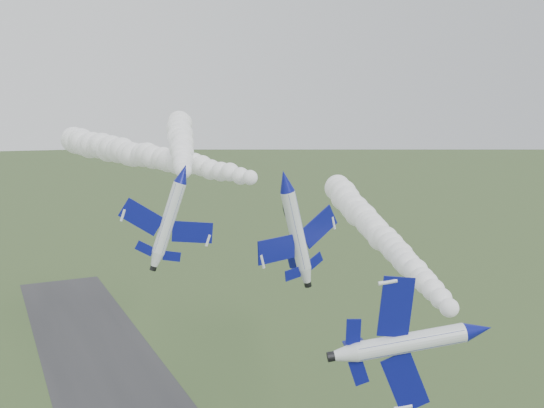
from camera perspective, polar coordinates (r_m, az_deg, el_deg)
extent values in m
cylinder|color=white|center=(53.89, 18.79, -11.17)|extent=(4.94, 9.20, 1.85)
cone|color=navy|center=(49.03, 21.61, -13.27)|extent=(2.58, 2.89, 1.85)
cone|color=white|center=(58.72, 16.56, -9.46)|extent=(2.42, 2.48, 1.85)
cylinder|color=black|center=(59.68, 16.17, -9.16)|extent=(1.11, 0.94, 0.94)
ellipsoid|color=black|center=(52.11, 20.49, -11.82)|extent=(2.26, 3.37, 1.24)
cube|color=navy|center=(53.44, 17.93, -7.69)|extent=(1.75, 2.76, 4.97)
cube|color=navy|center=(55.88, 18.57, -14.01)|extent=(1.75, 2.76, 4.97)
cube|color=navy|center=(57.26, 16.76, -8.12)|extent=(0.82, 1.27, 2.17)
cube|color=navy|center=(58.49, 17.09, -11.33)|extent=(0.82, 1.27, 2.17)
cube|color=navy|center=(58.10, 18.33, -9.51)|extent=(2.84, 2.47, 0.48)
cylinder|color=white|center=(62.72, -8.37, 2.84)|extent=(4.03, 7.76, 1.72)
cone|color=navy|center=(57.94, -8.44, 2.41)|extent=(2.26, 2.43, 1.72)
cone|color=white|center=(67.32, -8.32, 3.20)|extent=(2.14, 2.09, 1.72)
cylinder|color=black|center=(68.22, -8.31, 3.27)|extent=(1.00, 0.79, 0.87)
ellipsoid|color=black|center=(60.73, -8.25, 3.13)|extent=(1.91, 2.83, 1.14)
cube|color=navy|center=(63.47, -10.74, 3.51)|extent=(4.47, 3.32, 1.43)
cube|color=navy|center=(63.55, -6.06, 2.06)|extent=(4.47, 3.32, 1.43)
cube|color=navy|center=(66.50, -9.52, 3.51)|extent=(1.97, 1.50, 0.66)
cube|color=navy|center=(66.54, -7.13, 2.77)|extent=(1.97, 1.50, 0.66)
cube|color=navy|center=(66.20, -8.03, 4.09)|extent=(1.15, 1.61, 1.92)
cylinder|color=white|center=(67.30, 1.25, 2.16)|extent=(4.18, 9.69, 2.09)
cone|color=navy|center=(62.89, 4.77, 1.71)|extent=(2.59, 2.89, 2.09)
cone|color=white|center=(71.76, -1.71, 2.53)|extent=(2.49, 2.45, 2.09)
cylinder|color=black|center=(72.66, -2.25, 2.60)|extent=(1.18, 0.90, 1.06)
ellipsoid|color=black|center=(65.30, 2.52, 2.50)|extent=(2.09, 3.48, 1.39)
cube|color=navy|center=(66.12, -1.37, 1.10)|extent=(5.51, 3.77, 1.57)
cube|color=navy|center=(70.06, 2.84, 3.01)|extent=(5.51, 3.77, 1.57)
cube|color=navy|center=(69.97, -2.34, 1.98)|extent=(2.42, 1.70, 0.72)
cube|color=navy|center=(71.99, -0.13, 2.95)|extent=(2.42, 1.70, 0.72)
cube|color=navy|center=(70.38, -1.34, 3.57)|extent=(1.19, 1.94, 2.42)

